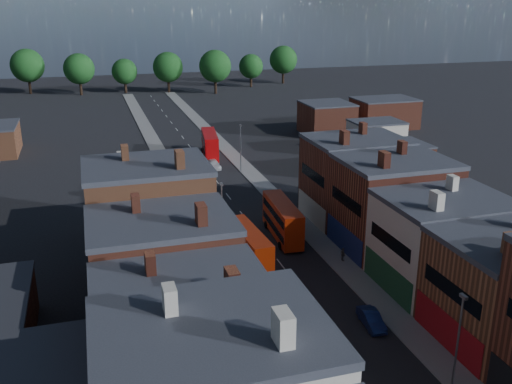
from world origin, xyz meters
TOP-DOWN VIEW (x-y plane):
  - pavement_west at (-6.50, 50.00)m, footprint 3.00×200.00m
  - pavement_east at (6.50, 50.00)m, footprint 3.00×200.00m
  - terrace_west at (-14.00, 0.00)m, footprint 12.00×80.00m
  - lamp_post_1 at (5.20, 0.00)m, footprint 0.25×0.70m
  - lamp_post_2 at (-5.20, 30.00)m, footprint 0.25×0.70m
  - lamp_post_3 at (5.20, 60.00)m, footprint 0.25×0.70m
  - bus_0 at (-3.50, 24.75)m, footprint 2.91×9.89m
  - bus_1 at (2.60, 31.15)m, footprint 3.13×10.59m
  - bus_2 at (2.16, 70.60)m, footprint 3.89×10.93m
  - car_1 at (3.68, 9.91)m, footprint 1.79×4.21m
  - car_2 at (-2.43, 52.69)m, footprint 2.09×4.16m
  - car_3 at (1.20, 63.35)m, footprint 1.95×4.76m
  - ped_1 at (-5.40, 20.00)m, footprint 0.90×0.50m
  - ped_3 at (6.84, 22.73)m, footprint 0.46×0.92m

SIDE VIEW (x-z plane):
  - pavement_west at x=-6.50m, z-range 0.00..0.12m
  - pavement_east at x=6.50m, z-range 0.00..0.12m
  - car_2 at x=-2.43m, z-range 0.00..1.13m
  - car_1 at x=3.68m, z-range 0.00..1.35m
  - car_3 at x=1.20m, z-range 0.00..1.38m
  - ped_3 at x=6.84m, z-range 0.12..1.66m
  - ped_1 at x=-5.40m, z-range 0.12..1.97m
  - bus_0 at x=-3.50m, z-range 0.17..4.39m
  - bus_1 at x=2.60m, z-range 0.18..4.70m
  - bus_2 at x=2.16m, z-range 0.18..4.80m
  - lamp_post_1 at x=5.20m, z-range 0.64..8.77m
  - lamp_post_2 at x=-5.20m, z-range 0.64..8.77m
  - lamp_post_3 at x=5.20m, z-range 0.64..8.77m
  - terrace_west at x=-14.00m, z-range 0.00..12.04m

